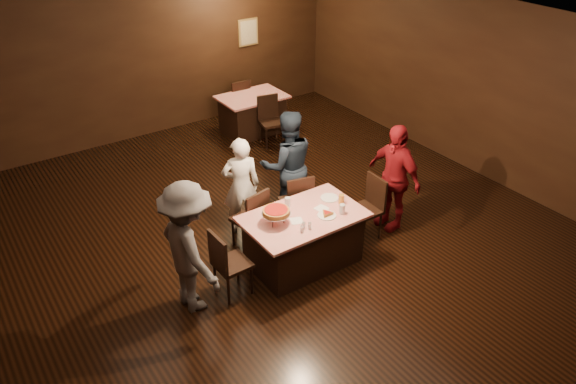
# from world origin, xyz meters

# --- Properties ---
(room) EXTENTS (10.00, 10.04, 3.02)m
(room) POSITION_xyz_m (0.00, 0.01, 2.14)
(room) COLOR black
(room) RESTS_ON ground
(main_table) EXTENTS (1.60, 1.00, 0.77)m
(main_table) POSITION_xyz_m (-0.08, -0.20, 0.39)
(main_table) COLOR #A70D0B
(main_table) RESTS_ON ground
(back_table) EXTENTS (1.30, 0.90, 0.77)m
(back_table) POSITION_xyz_m (1.60, 3.88, 0.39)
(back_table) COLOR red
(back_table) RESTS_ON ground
(chair_far_left) EXTENTS (0.50, 0.50, 0.95)m
(chair_far_left) POSITION_xyz_m (-0.48, 0.55, 0.47)
(chair_far_left) COLOR black
(chair_far_left) RESTS_ON ground
(chair_far_right) EXTENTS (0.50, 0.50, 0.95)m
(chair_far_right) POSITION_xyz_m (0.32, 0.55, 0.47)
(chair_far_right) COLOR black
(chair_far_right) RESTS_ON ground
(chair_end_left) EXTENTS (0.43, 0.43, 0.95)m
(chair_end_left) POSITION_xyz_m (-1.18, -0.20, 0.47)
(chair_end_left) COLOR black
(chair_end_left) RESTS_ON ground
(chair_end_right) EXTENTS (0.43, 0.43, 0.95)m
(chair_end_right) POSITION_xyz_m (1.02, -0.20, 0.47)
(chair_end_right) COLOR black
(chair_end_right) RESTS_ON ground
(chair_back_near) EXTENTS (0.49, 0.49, 0.95)m
(chair_back_near) POSITION_xyz_m (1.60, 3.18, 0.47)
(chair_back_near) COLOR black
(chair_back_near) RESTS_ON ground
(chair_back_far) EXTENTS (0.43, 0.43, 0.95)m
(chair_back_far) POSITION_xyz_m (1.60, 4.48, 0.47)
(chair_back_far) COLOR black
(chair_back_far) RESTS_ON ground
(diner_white_jacket) EXTENTS (0.65, 0.55, 1.52)m
(diner_white_jacket) POSITION_xyz_m (-0.36, 0.96, 0.76)
(diner_white_jacket) COLOR white
(diner_white_jacket) RESTS_ON ground
(diner_navy_hoodie) EXTENTS (1.01, 0.90, 1.74)m
(diner_navy_hoodie) POSITION_xyz_m (0.44, 0.93, 0.87)
(diner_navy_hoodie) COLOR black
(diner_navy_hoodie) RESTS_ON ground
(diner_grey_knit) EXTENTS (0.70, 1.15, 1.74)m
(diner_grey_knit) POSITION_xyz_m (-1.69, -0.11, 0.87)
(diner_grey_knit) COLOR #535358
(diner_grey_knit) RESTS_ON ground
(diner_red_shirt) EXTENTS (0.44, 0.99, 1.66)m
(diner_red_shirt) POSITION_xyz_m (1.56, -0.18, 0.83)
(diner_red_shirt) COLOR maroon
(diner_red_shirt) RESTS_ON ground
(pizza_stand) EXTENTS (0.38, 0.38, 0.22)m
(pizza_stand) POSITION_xyz_m (-0.48, -0.15, 0.95)
(pizza_stand) COLOR black
(pizza_stand) RESTS_ON main_table
(plate_with_slice) EXTENTS (0.25, 0.25, 0.06)m
(plate_with_slice) POSITION_xyz_m (0.17, -0.38, 0.80)
(plate_with_slice) COLOR white
(plate_with_slice) RESTS_ON main_table
(plate_empty) EXTENTS (0.25, 0.25, 0.01)m
(plate_empty) POSITION_xyz_m (0.47, -0.05, 0.78)
(plate_empty) COLOR white
(plate_empty) RESTS_ON main_table
(glass_front_right) EXTENTS (0.08, 0.08, 0.14)m
(glass_front_right) POSITION_xyz_m (0.37, -0.45, 0.84)
(glass_front_right) COLOR silver
(glass_front_right) RESTS_ON main_table
(glass_amber) EXTENTS (0.08, 0.08, 0.14)m
(glass_amber) POSITION_xyz_m (0.52, -0.25, 0.84)
(glass_amber) COLOR #BF7F26
(glass_amber) RESTS_ON main_table
(glass_back) EXTENTS (0.08, 0.08, 0.14)m
(glass_back) POSITION_xyz_m (-0.13, 0.10, 0.84)
(glass_back) COLOR silver
(glass_back) RESTS_ON main_table
(condiments) EXTENTS (0.17, 0.10, 0.09)m
(condiments) POSITION_xyz_m (-0.26, -0.48, 0.82)
(condiments) COLOR silver
(condiments) RESTS_ON main_table
(napkin_center) EXTENTS (0.19, 0.19, 0.01)m
(napkin_center) POSITION_xyz_m (0.22, -0.20, 0.77)
(napkin_center) COLOR white
(napkin_center) RESTS_ON main_table
(napkin_left) EXTENTS (0.21, 0.21, 0.01)m
(napkin_left) POSITION_xyz_m (-0.23, -0.25, 0.77)
(napkin_left) COLOR white
(napkin_left) RESTS_ON main_table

